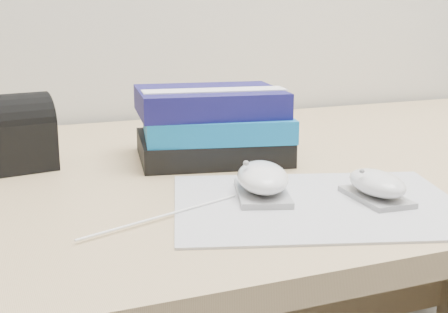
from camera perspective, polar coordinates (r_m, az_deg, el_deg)
name	(u,v)px	position (r m, az deg, el deg)	size (l,w,h in m)	color
desk	(219,289)	(1.07, -0.46, -11.99)	(1.60, 0.80, 0.73)	tan
mousepad	(317,204)	(0.74, 8.49, -4.29)	(0.33, 0.26, 0.00)	#94939B
mouse_rear	(262,180)	(0.75, 3.54, -2.16)	(0.09, 0.12, 0.05)	#9A999C
mouse_front	(377,185)	(0.76, 13.80, -2.59)	(0.06, 0.10, 0.04)	gray
usb_cable	(163,216)	(0.68, -5.59, -5.42)	(0.00, 0.00, 0.22)	white
book_stack	(212,124)	(0.94, -1.10, 2.95)	(0.25, 0.22, 0.11)	black
pouch	(7,134)	(0.93, -19.23, 1.97)	(0.13, 0.10, 0.11)	black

